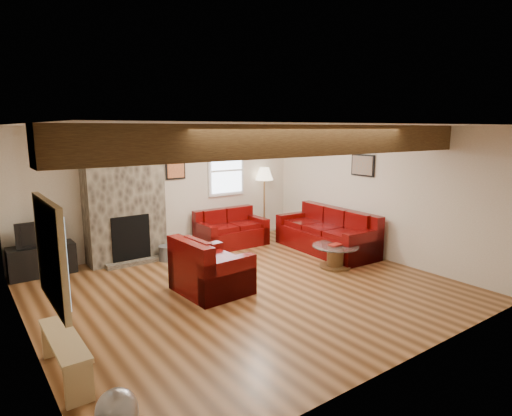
# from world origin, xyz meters

# --- Properties ---
(room) EXTENTS (8.00, 8.00, 8.00)m
(room) POSITION_xyz_m (0.00, 0.00, 1.25)
(room) COLOR #533016
(room) RESTS_ON ground
(floor) EXTENTS (6.00, 6.00, 0.00)m
(floor) POSITION_xyz_m (0.00, 0.00, 0.00)
(floor) COLOR #533016
(floor) RESTS_ON ground
(oak_beam) EXTENTS (6.00, 0.36, 0.38)m
(oak_beam) POSITION_xyz_m (0.00, -1.25, 2.31)
(oak_beam) COLOR #301C0E
(oak_beam) RESTS_ON room
(chimney_breast) EXTENTS (1.40, 0.67, 2.50)m
(chimney_breast) POSITION_xyz_m (-1.00, 2.49, 1.22)
(chimney_breast) COLOR #332E28
(chimney_breast) RESTS_ON floor
(back_window) EXTENTS (0.90, 0.08, 1.10)m
(back_window) POSITION_xyz_m (1.35, 2.71, 1.55)
(back_window) COLOR silver
(back_window) RESTS_ON room
(hatch_window) EXTENTS (0.08, 1.00, 0.90)m
(hatch_window) POSITION_xyz_m (-2.96, -1.50, 1.45)
(hatch_window) COLOR tan
(hatch_window) RESTS_ON room
(ceiling_dome) EXTENTS (0.40, 0.40, 0.18)m
(ceiling_dome) POSITION_xyz_m (0.90, 0.90, 2.44)
(ceiling_dome) COLOR #F0E2CC
(ceiling_dome) RESTS_ON room
(artwork_back) EXTENTS (0.42, 0.06, 0.52)m
(artwork_back) POSITION_xyz_m (0.15, 2.71, 1.70)
(artwork_back) COLOR black
(artwork_back) RESTS_ON room
(artwork_right) EXTENTS (0.06, 0.55, 0.42)m
(artwork_right) POSITION_xyz_m (2.96, 0.30, 1.75)
(artwork_right) COLOR black
(artwork_right) RESTS_ON room
(sofa_three) EXTENTS (1.03, 2.24, 0.85)m
(sofa_three) POSITION_xyz_m (2.48, 0.76, 0.42)
(sofa_three) COLOR #420404
(sofa_three) RESTS_ON floor
(loveseat) EXTENTS (1.44, 0.85, 0.76)m
(loveseat) POSITION_xyz_m (1.16, 2.23, 0.38)
(loveseat) COLOR #420404
(loveseat) RESTS_ON floor
(armchair_red) EXTENTS (0.98, 1.10, 0.85)m
(armchair_red) POSITION_xyz_m (-0.49, 0.21, 0.42)
(armchair_red) COLOR #420404
(armchair_red) RESTS_ON floor
(coffee_table) EXTENTS (0.83, 0.83, 0.43)m
(coffee_table) POSITION_xyz_m (1.87, -0.09, 0.20)
(coffee_table) COLOR #493017
(coffee_table) RESTS_ON floor
(tv_cabinet) EXTENTS (1.04, 0.42, 0.52)m
(tv_cabinet) POSITION_xyz_m (-2.45, 2.53, 0.26)
(tv_cabinet) COLOR black
(tv_cabinet) RESTS_ON floor
(television) EXTENTS (0.74, 0.10, 0.43)m
(television) POSITION_xyz_m (-2.45, 2.53, 0.73)
(television) COLOR black
(television) RESTS_ON tv_cabinet
(floor_lamp) EXTENTS (0.40, 0.40, 1.58)m
(floor_lamp) POSITION_xyz_m (2.27, 2.55, 1.35)
(floor_lamp) COLOR tan
(floor_lamp) RESTS_ON floor
(pine_bench) EXTENTS (0.27, 1.15, 0.43)m
(pine_bench) POSITION_xyz_m (-2.83, -0.95, 0.22)
(pine_bench) COLOR tan
(pine_bench) RESTS_ON floor
(coal_bucket) EXTENTS (0.31, 0.31, 0.29)m
(coal_bucket) POSITION_xyz_m (-0.40, 2.07, 0.15)
(coal_bucket) COLOR slate
(coal_bucket) RESTS_ON floor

